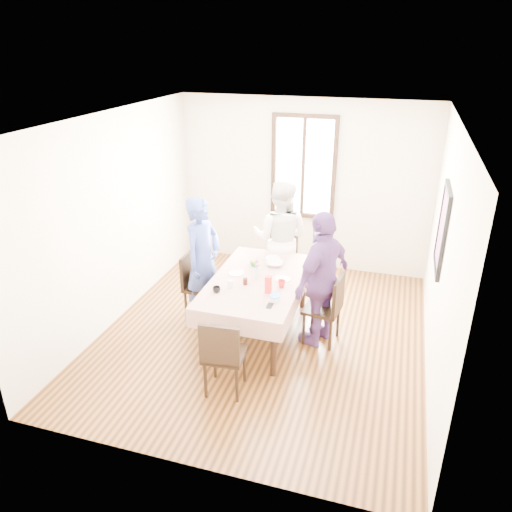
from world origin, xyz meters
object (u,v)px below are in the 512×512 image
Objects in this scene: dining_table at (257,307)px; chair_far at (280,263)px; person_left at (202,260)px; chair_right at (322,309)px; person_right at (322,279)px; person_far at (280,238)px; chair_left at (202,287)px; chair_near at (225,354)px.

chair_far reaches higher than dining_table.
person_left is (-0.80, 0.16, 0.47)m from dining_table.
person_right reaches higher than chair_right.
chair_far is at bearing -23.38° from person_left.
dining_table is 1.00× the size of person_right.
dining_table is 1.26m from person_far.
dining_table is 0.84m from chair_left.
chair_near is 2.37m from person_far.
chair_near is at bearing 153.80° from chair_right.
chair_far is 1.44m from person_right.
dining_table is 1.00× the size of person_far.
chair_right is 1.00× the size of chair_near.
chair_right reaches higher than dining_table.
dining_table is at bearing 91.06° from chair_far.
chair_left is 1.00× the size of chair_right.
chair_right is at bearing 3.76° from dining_table.
person_right is at bearing 126.27° from chair_far.
chair_far is (0.82, 1.02, 0.00)m from chair_left.
person_right is (0.80, -1.13, 0.40)m from chair_far.
chair_left is 0.53× the size of person_far.
chair_left is 1.35m from person_far.
chair_near is at bearing -134.76° from person_left.
person_far is at bearing 43.78° from chair_right.
person_far reaches higher than dining_table.
chair_right is 1.00× the size of chair_far.
chair_right and chair_far have the same top height.
person_left is (-1.61, 0.11, 0.39)m from chair_right.
person_left is (-0.80, 1.34, 0.39)m from chair_near.
person_right is at bearing 52.72° from chair_near.
chair_left is 1.00× the size of chair_far.
chair_left is 1.57m from chair_near.
chair_near is at bearing 91.06° from chair_far.
person_right is (1.59, -0.11, 0.01)m from person_left.
person_left is at bearing 51.42° from person_far.
dining_table is 1.89× the size of chair_left.
dining_table is at bearing 89.97° from person_far.
chair_left reaches higher than dining_table.
chair_left is at bearing 116.86° from chair_near.
person_right is at bearing -79.28° from person_left.
chair_right is at bearing 52.01° from chair_near.
person_far is at bearing 142.07° from chair_left.
dining_table is at bearing 80.23° from chair_left.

